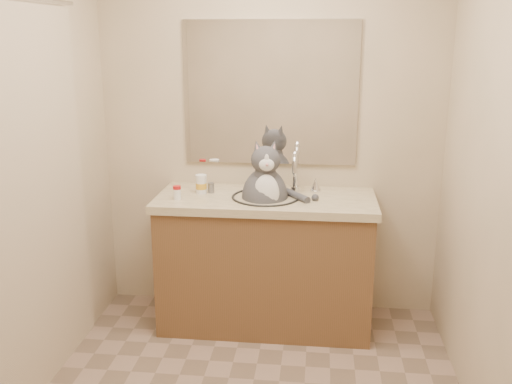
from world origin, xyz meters
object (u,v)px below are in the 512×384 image
(pill_bottle_redcap, at_px, (177,193))
(pill_bottle_orange, at_px, (201,184))
(grey_canister, at_px, (211,188))
(cat, at_px, (265,194))

(pill_bottle_redcap, height_order, pill_bottle_orange, pill_bottle_orange)
(pill_bottle_redcap, distance_m, grey_canister, 0.25)
(pill_bottle_orange, distance_m, grey_canister, 0.07)
(cat, bearing_deg, pill_bottle_redcap, 179.80)
(pill_bottle_orange, bearing_deg, grey_canister, 17.70)
(pill_bottle_redcap, bearing_deg, grey_canister, 44.64)
(cat, distance_m, grey_canister, 0.36)
(pill_bottle_orange, bearing_deg, pill_bottle_redcap, -127.07)
(cat, xyz_separation_m, pill_bottle_orange, (-0.41, 0.06, 0.03))
(cat, height_order, pill_bottle_orange, cat)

